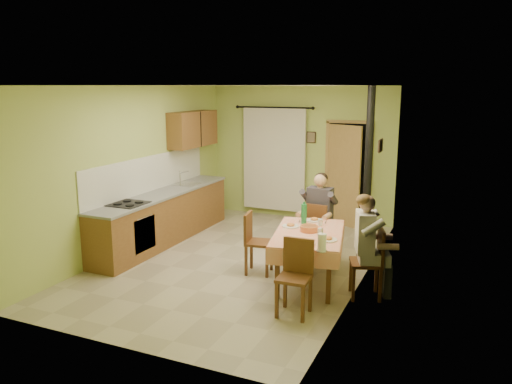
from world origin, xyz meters
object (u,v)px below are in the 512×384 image
at_px(chair_far, 318,241).
at_px(man_right, 367,234).
at_px(dining_table, 308,257).
at_px(chair_left, 258,255).
at_px(stove_flue, 366,203).
at_px(chair_near, 294,292).
at_px(man_far, 319,206).
at_px(chair_right, 366,276).

xyz_separation_m(chair_far, man_right, (1.04, -1.26, 0.59)).
relative_size(dining_table, chair_left, 1.85).
distance_m(man_right, stove_flue, 1.23).
relative_size(chair_near, man_right, 0.68).
relative_size(chair_left, man_far, 0.67).
bearing_deg(man_right, dining_table, 60.40).
relative_size(chair_far, man_right, 0.68).
bearing_deg(chair_left, chair_right, 72.65).
relative_size(chair_left, man_right, 0.67).
xyz_separation_m(dining_table, chair_left, (-0.81, 0.07, -0.09)).
bearing_deg(dining_table, chair_left, 163.36).
xyz_separation_m(man_far, man_right, (1.03, -1.27, 0.00)).
bearing_deg(stove_flue, chair_left, -145.73).
xyz_separation_m(chair_near, man_right, (0.70, 0.88, 0.59)).
distance_m(dining_table, man_far, 1.23).
bearing_deg(chair_near, dining_table, -83.65).
bearing_deg(dining_table, man_right, -22.30).
relative_size(chair_left, stove_flue, 0.33).
bearing_deg(stove_flue, man_right, -77.81).
distance_m(chair_far, man_right, 1.73).
distance_m(chair_left, man_right, 1.79).
bearing_deg(stove_flue, chair_near, -102.03).
height_order(chair_left, man_far, man_far).
xyz_separation_m(chair_left, man_far, (0.64, 1.04, 0.59)).
height_order(dining_table, man_far, man_far).
height_order(chair_far, man_far, man_far).
relative_size(dining_table, chair_right, 1.79).
xyz_separation_m(chair_far, man_far, (0.00, 0.01, 0.59)).
xyz_separation_m(dining_table, man_far, (-0.18, 1.11, 0.50)).
height_order(chair_right, chair_left, chair_right).
distance_m(chair_near, chair_right, 1.14).
distance_m(chair_far, man_far, 0.59).
height_order(man_far, man_right, same).
bearing_deg(man_far, chair_near, -77.13).
bearing_deg(chair_far, man_right, -46.49).
xyz_separation_m(man_far, stove_flue, (0.78, -0.08, 0.15)).
xyz_separation_m(chair_near, chair_left, (-0.97, 1.12, -0.00)).
height_order(chair_right, man_right, man_right).
bearing_deg(man_right, chair_near, 122.67).
relative_size(dining_table, man_right, 1.24).
bearing_deg(chair_far, chair_right, -46.05).
height_order(chair_far, stove_flue, stove_flue).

